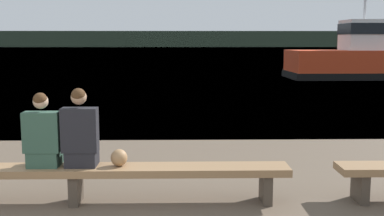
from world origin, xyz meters
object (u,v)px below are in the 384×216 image
Objects in this scene: bench_main at (75,174)px; shopping_bag at (119,158)px; tugboat_red at (362,60)px; person_right at (80,134)px; person_left at (43,136)px.

shopping_bag is at bearing 1.91° from bench_main.
bench_main is at bearing 150.23° from tugboat_red.
tugboat_red reaches higher than person_right.
tugboat_red is at bearing 61.31° from person_right.
person_right is 0.13× the size of tugboat_red.
tugboat_red is (11.55, 21.11, 0.11)m from person_right.
shopping_bag is 23.82m from tugboat_red.
person_left is at bearing 179.82° from person_right.
bench_main is 0.61m from shopping_bag.
bench_main is 24.11m from tugboat_red.
bench_main is 0.65m from person_left.
person_left is at bearing -179.10° from shopping_bag.
person_right reaches higher than shopping_bag.
tugboat_red reaches higher than bench_main.
bench_main is 5.42× the size of person_right.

